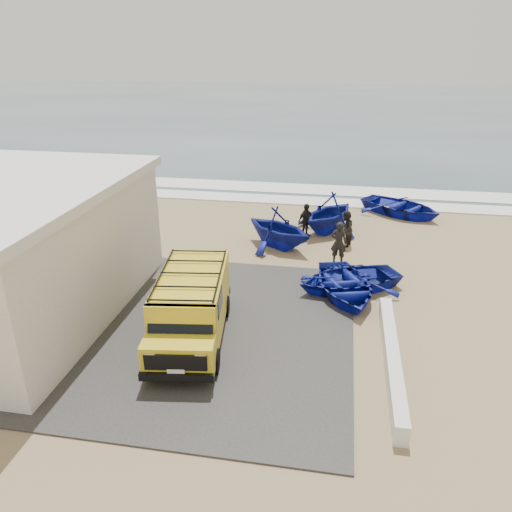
{
  "coord_description": "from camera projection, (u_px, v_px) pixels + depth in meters",
  "views": [
    {
      "loc": [
        3.34,
        -14.77,
        8.15
      ],
      "look_at": [
        0.53,
        1.17,
        1.2
      ],
      "focal_mm": 35.0,
      "sensor_mm": 36.0,
      "label": 1
    }
  ],
  "objects": [
    {
      "name": "van",
      "position": [
        191.0,
        305.0,
        14.52
      ],
      "size": [
        2.5,
        5.0,
        2.05
      ],
      "rotation": [
        0.0,
        0.0,
        0.14
      ],
      "color": "yellow",
      "rests_on": "ground"
    },
    {
      "name": "slab",
      "position": [
        159.0,
        324.0,
        15.61
      ],
      "size": [
        12.0,
        10.0,
        0.05
      ],
      "primitive_type": "cube",
      "color": "#3A3835",
      "rests_on": "ground"
    },
    {
      "name": "surf_wash",
      "position": [
        285.0,
        188.0,
        30.23
      ],
      "size": [
        180.0,
        2.2,
        0.04
      ],
      "primitive_type": "cube",
      "color": "white",
      "rests_on": "ground"
    },
    {
      "name": "fisherman_middle",
      "position": [
        346.0,
        229.0,
        21.35
      ],
      "size": [
        0.79,
        0.9,
        1.57
      ],
      "primitive_type": "imported",
      "rotation": [
        0.0,
        0.0,
        -1.87
      ],
      "color": "black",
      "rests_on": "ground"
    },
    {
      "name": "ocean",
      "position": [
        322.0,
        107.0,
        67.8
      ],
      "size": [
        180.0,
        88.0,
        0.01
      ],
      "primitive_type": "cube",
      "color": "#385166",
      "rests_on": "ground"
    },
    {
      "name": "boat_mid_left",
      "position": [
        278.0,
        227.0,
        21.26
      ],
      "size": [
        4.4,
        4.28,
        1.77
      ],
      "primitive_type": "imported",
      "rotation": [
        0.0,
        0.0,
        0.97
      ],
      "color": "navy",
      "rests_on": "ground"
    },
    {
      "name": "parapet",
      "position": [
        392.0,
        358.0,
        13.49
      ],
      "size": [
        0.35,
        6.0,
        0.55
      ],
      "primitive_type": "cube",
      "color": "silver",
      "rests_on": "ground"
    },
    {
      "name": "boat_far_left",
      "position": [
        329.0,
        212.0,
        23.03
      ],
      "size": [
        4.37,
        4.54,
        1.84
      ],
      "primitive_type": "imported",
      "rotation": [
        0.0,
        0.0,
        -0.53
      ],
      "color": "navy",
      "rests_on": "ground"
    },
    {
      "name": "boat_near_left",
      "position": [
        344.0,
        286.0,
        17.27
      ],
      "size": [
        3.56,
        4.3,
        0.77
      ],
      "primitive_type": "imported",
      "rotation": [
        0.0,
        0.0,
        0.27
      ],
      "color": "navy",
      "rests_on": "ground"
    },
    {
      "name": "fisherman_front",
      "position": [
        339.0,
        243.0,
        19.66
      ],
      "size": [
        0.69,
        0.51,
        1.75
      ],
      "primitive_type": "imported",
      "rotation": [
        0.0,
        0.0,
        2.98
      ],
      "color": "black",
      "rests_on": "ground"
    },
    {
      "name": "boat_near_right",
      "position": [
        348.0,
        279.0,
        17.74
      ],
      "size": [
        4.63,
        4.18,
        0.79
      ],
      "primitive_type": "imported",
      "rotation": [
        0.0,
        0.0,
        -1.08
      ],
      "color": "navy",
      "rests_on": "ground"
    },
    {
      "name": "surf_line",
      "position": [
        280.0,
        200.0,
        27.96
      ],
      "size": [
        180.0,
        1.6,
        0.06
      ],
      "primitive_type": "cube",
      "color": "white",
      "rests_on": "ground"
    },
    {
      "name": "ground",
      "position": [
        235.0,
        300.0,
        17.11
      ],
      "size": [
        160.0,
        160.0,
        0.0
      ],
      "primitive_type": "plane",
      "color": "#9B825A"
    },
    {
      "name": "boat_far_right",
      "position": [
        401.0,
        207.0,
        25.43
      ],
      "size": [
        5.14,
        4.84,
        0.87
      ],
      "primitive_type": "imported",
      "rotation": [
        0.0,
        0.0,
        0.96
      ],
      "color": "navy",
      "rests_on": "ground"
    },
    {
      "name": "fisherman_back",
      "position": [
        306.0,
        220.0,
        22.46
      ],
      "size": [
        0.86,
        0.94,
        1.55
      ],
      "primitive_type": "imported",
      "rotation": [
        0.0,
        0.0,
        0.89
      ],
      "color": "black",
      "rests_on": "ground"
    }
  ]
}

